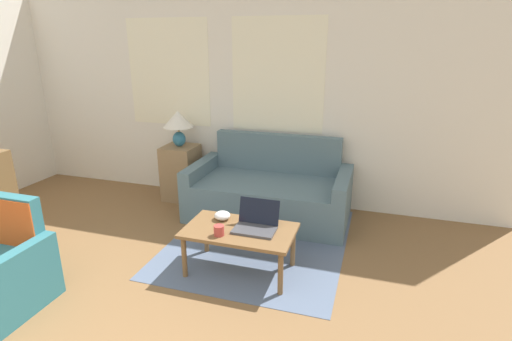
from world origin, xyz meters
The scene contains 9 objects.
wall_back centered at (0.00, 3.82, 1.31)m, with size 6.63×0.06×2.60m.
rug centered at (0.74, 2.71, 0.00)m, with size 1.70×2.01×0.01m.
couch centered at (0.67, 3.35, 0.27)m, with size 1.78×0.91×0.89m.
side_table centered at (-0.54, 3.52, 0.34)m, with size 0.40×0.40×0.69m.
table_lamp centered at (-0.54, 3.52, 0.99)m, with size 0.37×0.37×0.44m.
coffee_table centered at (0.74, 2.13, 0.36)m, with size 0.94×0.55×0.41m.
laptop centered at (0.87, 2.18, 0.46)m, with size 0.36×0.28×0.23m.
cup_navy centered at (0.62, 1.97, 0.45)m, with size 0.09×0.09×0.09m.
snack_bowl centered at (0.53, 2.26, 0.45)m, with size 0.14×0.14×0.08m.
Camera 1 is at (1.80, -0.77, 1.95)m, focal length 28.00 mm.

